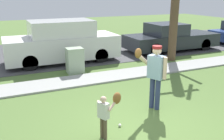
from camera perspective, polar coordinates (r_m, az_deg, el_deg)
ground_plane at (r=9.28m, az=-4.51°, el=-2.34°), size 48.00×48.00×0.00m
sidewalk_strip at (r=9.36m, az=-4.72°, el=-1.98°), size 36.00×1.20×0.06m
road_surface at (r=14.02m, az=-11.60°, el=4.00°), size 36.00×6.80×0.02m
person_adult at (r=6.77m, az=9.54°, el=-0.12°), size 0.85×0.57×1.75m
person_child at (r=5.45m, az=-1.08°, el=-8.88°), size 0.54×0.33×1.04m
baseball at (r=6.17m, az=1.77°, el=-12.27°), size 0.07×0.07×0.07m
utility_cabinet at (r=10.13m, az=-8.32°, el=2.13°), size 0.64×0.51×1.00m
street_tree_near at (r=12.04m, az=14.03°, el=14.67°), size 1.85×1.88×5.05m
parked_van_white at (r=11.79m, az=-11.14°, el=6.08°), size 5.00×1.95×1.88m
parked_pickup_dark at (r=14.44m, az=12.94°, el=6.98°), size 5.20×1.95×1.48m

